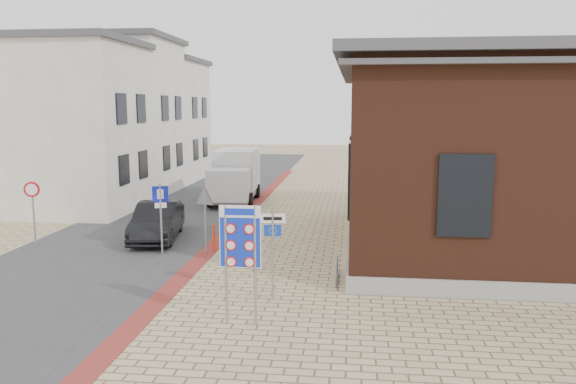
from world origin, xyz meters
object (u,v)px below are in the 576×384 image
at_px(border_sign, 240,239).
at_px(parking_sign, 161,207).
at_px(sedan, 157,221).
at_px(essen_sign, 273,239).
at_px(box_truck, 235,175).
at_px(bollard, 214,238).

relative_size(border_sign, parking_sign, 1.16).
relative_size(sedan, essen_sign, 1.75).
bearing_deg(essen_sign, box_truck, 99.20).
xyz_separation_m(border_sign, parking_sign, (-4.00, 5.92, -0.38)).
xyz_separation_m(sedan, box_truck, (1.21, 8.77, 0.72)).
distance_m(border_sign, essen_sign, 1.91).
bearing_deg(parking_sign, border_sign, -78.16).
distance_m(parking_sign, bollard, 2.16).
xyz_separation_m(box_truck, border_sign, (3.71, -16.82, 0.63)).
relative_size(sedan, border_sign, 1.51).
relative_size(border_sign, essen_sign, 1.16).
relative_size(box_truck, border_sign, 1.88).
bearing_deg(bollard, parking_sign, -161.14).
bearing_deg(box_truck, border_sign, -80.51).
height_order(box_truck, border_sign, border_sign).
distance_m(essen_sign, bollard, 5.59).
bearing_deg(sedan, bollard, -40.06).
height_order(box_truck, bollard, box_truck).
distance_m(box_truck, bollard, 10.46).
distance_m(sedan, parking_sign, 2.52).
xyz_separation_m(essen_sign, bollard, (-2.80, 4.70, -1.15)).
distance_m(border_sign, parking_sign, 7.15).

